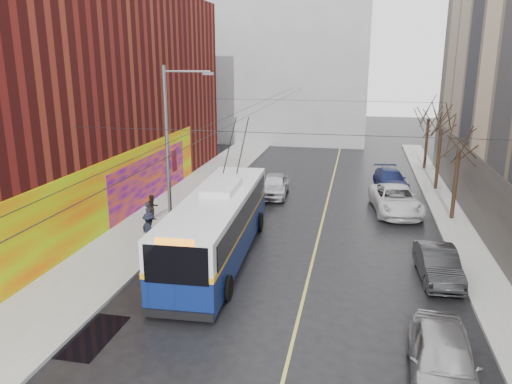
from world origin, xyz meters
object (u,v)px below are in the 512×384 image
parked_car_c (396,200)px  tree_far (429,110)px  trolleybus (218,225)px  pedestrian_a (149,217)px  streetlight_pole (170,148)px  parked_car_b (438,264)px  parked_car_d (391,179)px  parked_car_a (443,360)px  following_car (274,185)px  tree_mid (442,118)px  pedestrian_b (153,208)px  pedestrian_c (149,229)px  tree_near (460,137)px

parked_car_c → tree_far: bearing=68.6°
trolleybus → pedestrian_a: size_ratio=7.95×
streetlight_pole → parked_car_b: streetlight_pole is taller
trolleybus → parked_car_d: size_ratio=2.64×
parked_car_a → parked_car_c: size_ratio=0.83×
tree_far → pedestrian_a: tree_far is taller
pedestrian_a → following_car: bearing=-16.2°
parked_car_a → parked_car_b: bearing=86.4°
tree_mid → following_car: (-11.22, -3.81, -4.47)m
parked_car_a → tree_far: bearing=87.7°
pedestrian_b → pedestrian_c: size_ratio=0.90×
streetlight_pole → following_car: bearing=66.9°
tree_near → pedestrian_b: (-17.17, -4.00, -4.05)m
pedestrian_b → streetlight_pole: bearing=-102.3°
parked_car_d → tree_mid: bearing=-5.3°
parked_car_b → following_car: (-9.22, 11.92, 0.07)m
tree_far → parked_car_d: size_ratio=1.35×
tree_far → following_car: 16.18m
parked_car_c → parked_car_d: bearing=82.4°
parked_car_c → pedestrian_a: 15.03m
tree_far → parked_car_d: 9.02m
pedestrian_b → pedestrian_a: bearing=-131.0°
parked_car_c → pedestrian_b: bearing=-167.9°
tree_far → parked_car_d: bearing=-114.0°
tree_near → trolleybus: tree_near is taller
pedestrian_a → pedestrian_b: (-0.52, 1.73, -0.04)m
parked_car_d → pedestrian_b: bearing=-150.6°
pedestrian_b → parked_car_b: bearing=-75.1°
trolleybus → pedestrian_a: (-4.65, 2.58, -0.72)m
parked_car_c → pedestrian_a: pedestrian_a is taller
parked_car_d → following_car: following_car is taller
parked_car_b → pedestrian_b: 15.89m
pedestrian_a → pedestrian_c: size_ratio=0.94×
tree_near → pedestrian_c: (-15.74, -7.82, -3.97)m
parked_car_a → parked_car_d: size_ratio=0.99×
tree_far → pedestrian_b: size_ratio=4.26×
parked_car_d → parked_car_a: bearing=-97.7°
parked_car_b → parked_car_c: parked_car_c is taller
pedestrian_b → pedestrian_c: bearing=-127.2°
parked_car_d → tree_far: bearing=57.5°
tree_far → streetlight_pole: bearing=-127.1°
parked_car_d → pedestrian_b: size_ratio=3.16×
following_car → parked_car_a: bearing=-69.6°
parked_car_d → pedestrian_c: 19.28m
pedestrian_a → pedestrian_b: pedestrian_a is taller
parked_car_c → pedestrian_c: (-12.54, -8.80, 0.20)m
pedestrian_a → pedestrian_c: pedestrian_c is taller
streetlight_pole → parked_car_c: 14.41m
parked_car_a → streetlight_pole: bearing=143.2°
parked_car_a → trolleybus: bearing=142.0°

